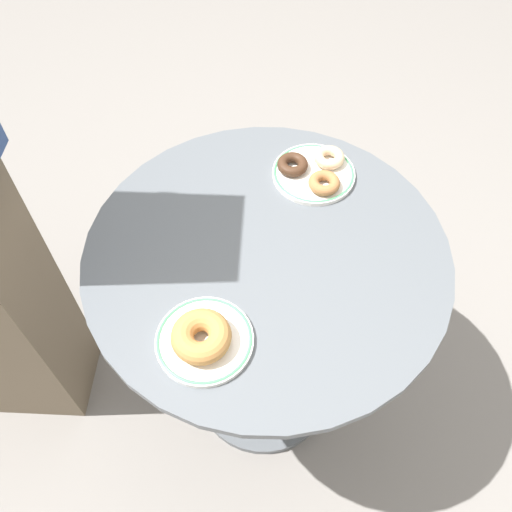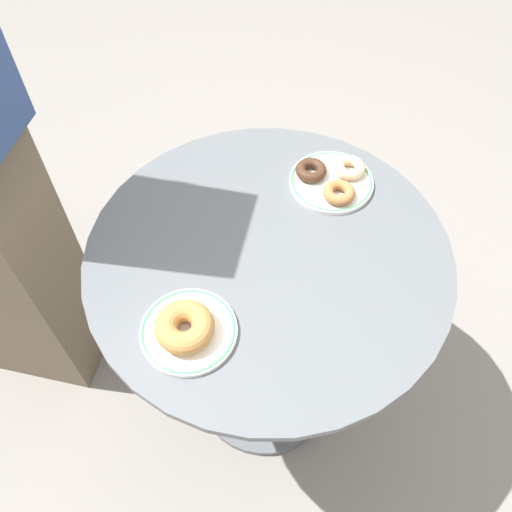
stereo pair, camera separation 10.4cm
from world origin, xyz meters
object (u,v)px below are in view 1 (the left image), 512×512
(plate_left, at_px, (205,340))
(donut_old_fashioned, at_px, (201,336))
(donut_chocolate, at_px, (293,164))
(plate_right, at_px, (314,173))
(cafe_table, at_px, (265,308))
(donut_glazed, at_px, (329,157))
(donut_cinnamon, at_px, (324,183))

(plate_left, height_order, donut_old_fashioned, donut_old_fashioned)
(plate_left, xyz_separation_m, donut_chocolate, (0.43, 0.14, 0.02))
(plate_right, height_order, donut_old_fashioned, donut_old_fashioned)
(cafe_table, relative_size, plate_left, 4.21)
(cafe_table, height_order, donut_old_fashioned, donut_old_fashioned)
(donut_old_fashioned, bearing_deg, plate_right, 12.52)
(cafe_table, relative_size, donut_glazed, 10.80)
(cafe_table, height_order, donut_chocolate, donut_chocolate)
(donut_old_fashioned, height_order, donut_glazed, donut_old_fashioned)
(cafe_table, distance_m, plate_left, 0.33)
(cafe_table, distance_m, donut_old_fashioned, 0.35)
(cafe_table, xyz_separation_m, donut_cinnamon, (0.20, 0.01, 0.25))
(plate_right, bearing_deg, plate_left, -167.45)
(donut_old_fashioned, height_order, donut_chocolate, donut_old_fashioned)
(donut_old_fashioned, bearing_deg, donut_chocolate, 18.33)
(plate_right, xyz_separation_m, donut_glazed, (0.05, -0.01, 0.02))
(donut_chocolate, xyz_separation_m, donut_cinnamon, (0.00, -0.08, 0.00))
(plate_left, xyz_separation_m, plate_right, (0.45, 0.10, 0.00))
(donut_cinnamon, bearing_deg, donut_chocolate, 90.51)
(donut_old_fashioned, bearing_deg, donut_cinnamon, 7.67)
(plate_left, distance_m, donut_chocolate, 0.45)
(plate_left, height_order, donut_glazed, donut_glazed)
(plate_right, relative_size, donut_glazed, 2.68)
(donut_chocolate, bearing_deg, donut_cinnamon, -89.49)
(donut_glazed, xyz_separation_m, donut_chocolate, (-0.07, 0.05, 0.00))
(plate_left, height_order, plate_right, same)
(cafe_table, height_order, plate_right, plate_right)
(donut_chocolate, height_order, donut_cinnamon, same)
(donut_glazed, height_order, donut_cinnamon, same)
(donut_old_fashioned, xyz_separation_m, donut_chocolate, (0.43, 0.14, -0.01))
(cafe_table, distance_m, donut_chocolate, 0.34)
(cafe_table, distance_m, donut_cinnamon, 0.32)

